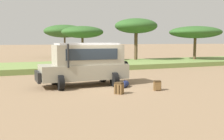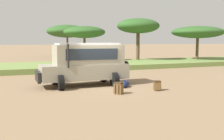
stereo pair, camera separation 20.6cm
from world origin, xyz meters
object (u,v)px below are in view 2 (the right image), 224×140
Objects in this scene: acacia_tree_far_left at (84,32)px; acacia_tree_centre_back at (138,26)px; acacia_tree_left_mid at (67,31)px; backpack_beside_front_wheel at (157,86)px; backpack_cluster_center at (119,88)px; acacia_tree_right_mid at (198,32)px; safari_vehicle at (86,63)px; duffel_bag_low_black_case at (125,84)px.

acacia_tree_far_left is 6.02m from acacia_tree_centre_back.
acacia_tree_left_mid is 1.27× the size of acacia_tree_centre_back.
backpack_cluster_center reaches higher than backpack_beside_front_wheel.
acacia_tree_left_mid is at bearing 86.11° from acacia_tree_far_left.
backpack_beside_front_wheel is at bearing -135.50° from acacia_tree_right_mid.
acacia_tree_centre_back is at bearing 51.60° from safari_vehicle.
duffel_bag_low_black_case is 15.88m from acacia_tree_centre_back.
acacia_tree_far_left is 0.97× the size of acacia_tree_centre_back.
duffel_bag_low_black_case is 15.18m from acacia_tree_far_left.
backpack_beside_front_wheel is 0.08× the size of acacia_tree_left_mid.
backpack_cluster_center is (-2.21, -0.08, 0.03)m from backpack_beside_front_wheel.
acacia_tree_centre_back is at bearing 60.27° from duffel_bag_low_black_case.
backpack_beside_front_wheel is 0.10× the size of acacia_tree_centre_back.
backpack_beside_front_wheel reaches higher than duffel_bag_low_black_case.
backpack_beside_front_wheel is 0.89× the size of backpack_cluster_center.
acacia_tree_left_mid reaches higher than backpack_beside_front_wheel.
acacia_tree_centre_back reaches higher than acacia_tree_left_mid.
acacia_tree_left_mid reaches higher than safari_vehicle.
backpack_cluster_center is at bearing -123.54° from duffel_bag_low_black_case.
backpack_beside_front_wheel is 0.71× the size of duffel_bag_low_black_case.
safari_vehicle is 10.44× the size of backpack_beside_front_wheel.
backpack_beside_front_wheel is at bearing 2.15° from backpack_cluster_center.
acacia_tree_left_mid is (3.72, 29.49, 3.75)m from backpack_cluster_center.
acacia_tree_right_mid is at bearing 44.50° from backpack_beside_front_wheel.
acacia_tree_far_left is at bearing 83.05° from duffel_bag_low_black_case.
acacia_tree_right_mid is at bearing -17.54° from acacia_tree_centre_back.
acacia_tree_right_mid is at bearing 40.20° from backpack_cluster_center.
backpack_cluster_center is 29.96m from acacia_tree_left_mid.
duffel_bag_low_black_case is at bearing -141.46° from acacia_tree_right_mid.
acacia_tree_left_mid is (4.53, 26.52, 2.74)m from safari_vehicle.
safari_vehicle is 1.06× the size of acacia_tree_centre_back.
acacia_tree_far_left is at bearing 164.52° from acacia_tree_right_mid.
backpack_cluster_center is 0.12× the size of acacia_tree_far_left.
backpack_cluster_center is 0.09× the size of acacia_tree_right_mid.
acacia_tree_right_mid is at bearing 38.54° from duffel_bag_low_black_case.
acacia_tree_left_mid reaches higher than duffel_bag_low_black_case.
backpack_beside_front_wheel is at bearing -43.71° from safari_vehicle.
acacia_tree_left_mid is at bearing 84.50° from duffel_bag_low_black_case.
acacia_tree_centre_back reaches higher than safari_vehicle.
acacia_tree_centre_back reaches higher than acacia_tree_far_left.
acacia_tree_far_left reaches higher than backpack_beside_front_wheel.
acacia_tree_far_left is (2.83, 16.26, 3.21)m from backpack_cluster_center.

